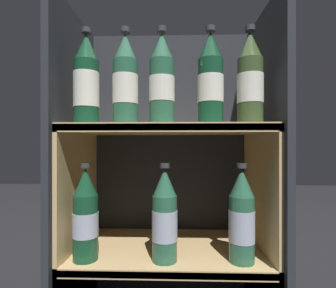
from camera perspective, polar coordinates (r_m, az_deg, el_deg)
The scene contains 13 objects.
fridge_back_wall at distance 1.01m, azimuth 0.40°, elevation -4.55°, with size 0.63×0.02×0.98m, color #23262B.
fridge_side_left at distance 0.89m, azimuth -19.81°, elevation -5.14°, with size 0.02×0.37×0.98m, color #23262B.
fridge_side_right at distance 0.87m, azimuth 20.43°, elevation -5.23°, with size 0.02×0.37×0.98m, color #23262B.
shelf_lower at distance 0.90m, azimuth 0.09°, elevation -24.53°, with size 0.59×0.33×0.25m.
shelf_upper at distance 0.83m, azimuth 0.09°, elevation -9.06°, with size 0.59×0.33×0.63m.
bottle_upper_front_0 at distance 0.78m, azimuth -17.34°, elevation 12.61°, with size 0.07×0.07×0.27m.
bottle_upper_front_1 at distance 0.76m, azimuth -9.28°, elevation 13.16°, with size 0.07×0.07×0.27m.
bottle_upper_front_2 at distance 0.74m, azimuth -1.36°, elevation 13.44°, with size 0.07×0.07×0.27m.
bottle_upper_front_3 at distance 0.75m, azimuth 9.23°, elevation 13.32°, with size 0.07×0.07×0.27m.
bottle_upper_front_4 at distance 0.77m, azimuth 17.44°, elevation 12.92°, with size 0.07×0.07×0.27m.
bottle_lower_front_0 at distance 0.79m, azimuth -17.51°, elevation -14.80°, with size 0.07×0.07×0.27m.
bottle_lower_front_1 at distance 0.75m, azimuth -0.74°, elevation -15.70°, with size 0.07×0.07×0.27m.
bottle_lower_front_2 at distance 0.77m, azimuth 15.74°, elevation -15.29°, with size 0.07×0.07×0.27m.
Camera 1 is at (0.02, -0.66, 0.57)m, focal length 28.00 mm.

